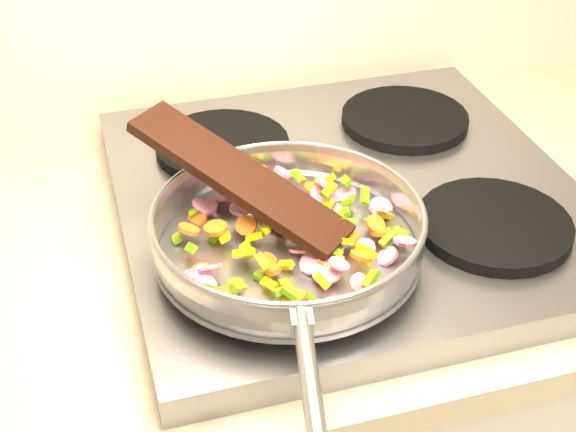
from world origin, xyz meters
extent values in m
cube|color=#939399|center=(-0.70, 1.67, 0.92)|extent=(0.60, 0.60, 0.04)
cylinder|color=black|center=(-0.84, 1.52, 0.95)|extent=(0.19, 0.19, 0.02)
cylinder|color=black|center=(-0.56, 1.52, 0.95)|extent=(0.19, 0.19, 0.02)
cylinder|color=black|center=(-0.84, 1.81, 0.95)|extent=(0.19, 0.19, 0.02)
cylinder|color=black|center=(-0.56, 1.81, 0.95)|extent=(0.19, 0.19, 0.02)
cylinder|color=#9E9EA5|center=(-0.82, 1.54, 0.96)|extent=(0.31, 0.31, 0.01)
torus|color=#9E9EA5|center=(-0.82, 1.54, 0.99)|extent=(0.35, 0.35, 0.05)
torus|color=#9E9EA5|center=(-0.82, 1.54, 1.01)|extent=(0.31, 0.31, 0.01)
cylinder|color=#9E9EA5|center=(-0.87, 1.29, 1.00)|extent=(0.06, 0.19, 0.02)
cube|color=#9E9EA5|center=(-0.85, 1.38, 1.00)|extent=(0.03, 0.03, 0.02)
cube|color=#5C9011|center=(-0.90, 1.46, 0.98)|extent=(0.02, 0.02, 0.02)
cube|color=#5C9011|center=(-0.75, 1.54, 0.99)|extent=(0.02, 0.01, 0.01)
cube|color=#5C9011|center=(-0.78, 1.52, 0.99)|extent=(0.03, 0.01, 0.01)
cylinder|color=orange|center=(-0.90, 1.48, 0.97)|extent=(0.02, 0.02, 0.01)
cube|color=#5C9011|center=(-0.77, 1.65, 0.98)|extent=(0.02, 0.02, 0.02)
cube|color=#5C9011|center=(-0.91, 1.45, 0.97)|extent=(0.02, 0.02, 0.01)
cube|color=#E1C10A|center=(-0.75, 1.63, 0.98)|extent=(0.02, 0.03, 0.02)
cube|color=#E1C10A|center=(-0.75, 1.59, 0.97)|extent=(0.02, 0.03, 0.02)
cube|color=#E1C10A|center=(-0.77, 1.55, 0.98)|extent=(0.02, 0.02, 0.01)
cylinder|color=orange|center=(-0.93, 1.52, 0.96)|extent=(0.03, 0.03, 0.01)
cube|color=#5C9011|center=(-0.80, 1.66, 0.98)|extent=(0.02, 0.02, 0.01)
cube|color=#5C9011|center=(-0.87, 1.49, 0.97)|extent=(0.02, 0.02, 0.01)
cube|color=#5C9011|center=(-0.82, 1.56, 0.98)|extent=(0.02, 0.02, 0.02)
cylinder|color=orange|center=(-0.93, 1.57, 0.98)|extent=(0.03, 0.03, 0.02)
cylinder|color=#D21464|center=(-0.90, 1.63, 0.97)|extent=(0.03, 0.03, 0.02)
cylinder|color=#D21464|center=(-0.77, 1.56, 0.98)|extent=(0.03, 0.03, 0.01)
cylinder|color=#D21464|center=(-0.72, 1.48, 0.97)|extent=(0.03, 0.04, 0.03)
cube|color=#5C9011|center=(-0.69, 1.53, 0.97)|extent=(0.02, 0.02, 0.02)
cube|color=#E1C10A|center=(-0.73, 1.64, 0.98)|extent=(0.02, 0.02, 0.01)
cylinder|color=orange|center=(-0.75, 1.51, 0.98)|extent=(0.02, 0.02, 0.02)
cube|color=#5C9011|center=(-0.76, 1.54, 0.98)|extent=(0.02, 0.02, 0.01)
cube|color=#E1C10A|center=(-0.76, 1.54, 0.99)|extent=(0.01, 0.02, 0.01)
cylinder|color=orange|center=(-0.91, 1.45, 0.98)|extent=(0.02, 0.02, 0.02)
cube|color=#E1C10A|center=(-0.85, 1.44, 0.97)|extent=(0.01, 0.02, 0.01)
cylinder|color=#D21464|center=(-0.82, 1.55, 0.99)|extent=(0.03, 0.03, 0.02)
cylinder|color=#D21464|center=(-0.81, 1.42, 0.96)|extent=(0.04, 0.04, 0.02)
cube|color=#E1C10A|center=(-0.83, 1.62, 0.97)|extent=(0.02, 0.03, 0.02)
cylinder|color=orange|center=(-0.79, 1.49, 0.97)|extent=(0.03, 0.04, 0.02)
cylinder|color=orange|center=(-0.76, 1.47, 0.99)|extent=(0.04, 0.04, 0.02)
cube|color=#5C9011|center=(-0.74, 1.57, 0.97)|extent=(0.02, 0.02, 0.02)
cube|color=#E1C10A|center=(-0.75, 1.49, 0.98)|extent=(0.02, 0.02, 0.01)
cube|color=#E1C10A|center=(-0.88, 1.51, 0.99)|extent=(0.03, 0.02, 0.02)
cylinder|color=#D21464|center=(-0.69, 1.57, 0.97)|extent=(0.04, 0.04, 0.02)
cube|color=#5C9011|center=(-0.93, 1.46, 0.99)|extent=(0.02, 0.02, 0.02)
cube|color=#5C9011|center=(-0.73, 1.59, 0.98)|extent=(0.02, 0.03, 0.02)
cylinder|color=orange|center=(-0.83, 1.58, 0.97)|extent=(0.03, 0.03, 0.02)
cube|color=#5C9011|center=(-0.69, 1.51, 0.97)|extent=(0.02, 0.02, 0.01)
cube|color=#5C9011|center=(-0.72, 1.62, 0.98)|extent=(0.01, 0.02, 0.02)
cylinder|color=#D21464|center=(-0.75, 1.62, 0.98)|extent=(0.03, 0.03, 0.02)
cylinder|color=#D21464|center=(-0.70, 1.49, 0.98)|extent=(0.04, 0.04, 0.01)
cylinder|color=#D21464|center=(-0.74, 1.51, 0.97)|extent=(0.03, 0.03, 0.02)
cube|color=#E1C10A|center=(-0.69, 1.56, 0.97)|extent=(0.02, 0.01, 0.01)
cube|color=#5C9011|center=(-0.81, 1.65, 0.98)|extent=(0.02, 0.02, 0.02)
cylinder|color=orange|center=(-0.79, 1.63, 0.98)|extent=(0.03, 0.04, 0.03)
cylinder|color=orange|center=(-0.69, 1.58, 0.97)|extent=(0.02, 0.02, 0.01)
cylinder|color=#D21464|center=(-0.77, 1.44, 0.97)|extent=(0.03, 0.03, 0.03)
cube|color=#5C9011|center=(-0.93, 1.54, 0.98)|extent=(0.02, 0.02, 0.02)
cylinder|color=#D21464|center=(-0.81, 1.67, 0.96)|extent=(0.03, 0.03, 0.01)
cube|color=#E1C10A|center=(-0.76, 1.50, 0.98)|extent=(0.02, 0.02, 0.01)
cube|color=#5C9011|center=(-0.85, 1.45, 0.98)|extent=(0.03, 0.02, 0.01)
cube|color=#5C9011|center=(-0.94, 1.58, 0.97)|extent=(0.01, 0.02, 0.01)
cylinder|color=#D21464|center=(-0.77, 1.43, 0.97)|extent=(0.03, 0.03, 0.02)
cube|color=#5C9011|center=(-0.76, 1.44, 0.98)|extent=(0.02, 0.02, 0.02)
cylinder|color=orange|center=(-0.90, 1.57, 0.98)|extent=(0.04, 0.04, 0.01)
cube|color=#5C9011|center=(-0.78, 1.51, 0.97)|extent=(0.01, 0.02, 0.02)
cylinder|color=orange|center=(-0.72, 1.52, 0.98)|extent=(0.03, 0.03, 0.02)
cube|color=#5C9011|center=(-0.77, 1.57, 0.98)|extent=(0.02, 0.02, 0.01)
cube|color=#5C9011|center=(-0.84, 1.61, 0.97)|extent=(0.02, 0.02, 0.02)
cube|color=#5C9011|center=(-0.90, 1.58, 0.97)|extent=(0.02, 0.02, 0.02)
cube|color=#E1C10A|center=(-0.86, 1.55, 0.98)|extent=(0.02, 0.02, 0.02)
cube|color=#E1C10A|center=(-0.81, 1.67, 0.99)|extent=(0.02, 0.02, 0.01)
cylinder|color=#D21464|center=(-0.79, 1.62, 0.98)|extent=(0.03, 0.04, 0.03)
cube|color=#5C9011|center=(-0.82, 1.44, 0.97)|extent=(0.02, 0.02, 0.02)
cube|color=#E1C10A|center=(-0.89, 1.55, 0.98)|extent=(0.02, 0.02, 0.02)
cylinder|color=orange|center=(-0.85, 1.49, 0.97)|extent=(0.03, 0.03, 0.01)
cube|color=#E1C10A|center=(-0.75, 1.47, 0.98)|extent=(0.02, 0.02, 0.02)
cylinder|color=#D21464|center=(-0.87, 1.64, 0.97)|extent=(0.04, 0.04, 0.02)
cube|color=#5C9011|center=(-0.76, 1.59, 0.97)|extent=(0.02, 0.02, 0.01)
cube|color=#E1C10A|center=(-0.75, 1.60, 0.99)|extent=(0.02, 0.02, 0.01)
cylinder|color=orange|center=(-0.91, 1.62, 0.97)|extent=(0.03, 0.04, 0.03)
cube|color=#E1C10A|center=(-0.81, 1.45, 0.98)|extent=(0.02, 0.02, 0.02)
cylinder|color=#D21464|center=(-0.86, 1.60, 0.98)|extent=(0.04, 0.04, 0.01)
cube|color=#5C9011|center=(-0.84, 1.63, 0.99)|extent=(0.02, 0.01, 0.02)
cube|color=#5C9011|center=(-0.75, 1.56, 0.97)|extent=(0.02, 0.02, 0.01)
cube|color=#E1C10A|center=(-0.78, 1.48, 0.97)|extent=(0.03, 0.02, 0.01)
cylinder|color=orange|center=(-0.76, 1.64, 0.97)|extent=(0.03, 0.03, 0.01)
cube|color=#5C9011|center=(-0.93, 1.51, 0.97)|extent=(0.02, 0.02, 0.01)
cylinder|color=orange|center=(-0.79, 1.53, 0.97)|extent=(0.04, 0.04, 0.02)
cube|color=#E1C10A|center=(-0.86, 1.47, 0.97)|extent=(0.02, 0.02, 0.01)
cube|color=#5C9011|center=(-0.85, 1.61, 0.98)|extent=(0.02, 0.02, 0.02)
cube|color=#5C9011|center=(-0.91, 1.63, 0.97)|extent=(0.02, 0.02, 0.02)
cylinder|color=orange|center=(-0.79, 1.52, 0.98)|extent=(0.03, 0.03, 0.02)
cylinder|color=#D21464|center=(-0.72, 1.54, 0.97)|extent=(0.03, 0.04, 0.03)
cylinder|color=#D21464|center=(-0.78, 1.46, 0.98)|extent=(0.03, 0.03, 0.01)
cylinder|color=#D21464|center=(-0.93, 1.47, 0.98)|extent=(0.03, 0.03, 0.02)
cylinder|color=#D21464|center=(-0.70, 1.55, 0.98)|extent=(0.04, 0.04, 0.02)
cube|color=#E1C10A|center=(-0.83, 1.66, 0.97)|extent=(0.02, 0.03, 0.01)
cylinder|color=#D21464|center=(-0.90, 1.63, 0.98)|extent=(0.04, 0.04, 0.02)
cube|color=#5C9011|center=(-0.78, 1.50, 0.98)|extent=(0.02, 0.03, 0.01)
cube|color=#E1C10A|center=(-0.86, 1.56, 0.97)|extent=(0.02, 0.02, 0.02)
cube|color=#E1C10A|center=(-0.85, 1.55, 0.98)|extent=(0.01, 0.02, 0.02)
cylinder|color=#D21464|center=(-0.93, 1.50, 0.98)|extent=(0.03, 0.03, 0.02)
cylinder|color=orange|center=(-0.78, 1.42, 0.97)|extent=(0.02, 0.03, 0.02)
cylinder|color=#D21464|center=(-0.80, 1.49, 0.97)|extent=(0.04, 0.04, 0.02)
cylinder|color=orange|center=(-0.80, 1.60, 0.99)|extent=(0.03, 0.03, 0.02)
cube|color=#5C9011|center=(-0.85, 1.44, 0.98)|extent=(0.02, 0.02, 0.01)
cylinder|color=#D21464|center=(-0.92, 1.50, 0.98)|extent=(0.04, 0.03, 0.03)
cylinder|color=#D21464|center=(-0.78, 1.51, 0.97)|extent=(0.03, 0.03, 0.01)
cube|color=#E1C10A|center=(-0.86, 1.41, 0.98)|extent=(0.02, 0.02, 0.01)
cylinder|color=#D21464|center=(-0.95, 1.49, 0.98)|extent=(0.03, 0.03, 0.02)
cylinder|color=orange|center=(-0.81, 1.58, 0.97)|extent=(0.03, 0.03, 0.02)
cube|color=#5C9011|center=(-0.71, 1.50, 0.98)|extent=(0.02, 0.02, 0.01)
cube|color=#5C9011|center=(-0.82, 1.58, 0.97)|extent=(0.02, 0.03, 0.01)
cylinder|color=orange|center=(-0.82, 1.64, 0.99)|extent=(0.03, 0.02, 0.02)
cylinder|color=#D21464|center=(-0.79, 1.66, 0.98)|extent=(0.03, 0.04, 0.02)
cube|color=#5C9011|center=(-0.75, 1.60, 0.98)|extent=(0.02, 0.02, 0.01)
cylinder|color=#D21464|center=(-0.72, 1.62, 0.96)|extent=(0.04, 0.04, 0.02)
cube|color=#5C9011|center=(-0.87, 1.52, 0.98)|extent=(0.01, 0.02, 0.01)
cylinder|color=orange|center=(-0.86, 1.57, 0.98)|extent=(0.03, 0.03, 0.02)
cylinder|color=#D21464|center=(-0.75, 1.61, 0.97)|extent=(0.04, 0.04, 0.02)
cube|color=#E1C10A|center=(-0.86, 1.49, 0.99)|extent=(0.02, 0.02, 0.02)
cube|color=#E1C10A|center=(-0.84, 1.50, 0.97)|extent=(0.02, 0.02, 0.02)
cylinder|color=orange|center=(-0.84, 1.43, 0.98)|extent=(0.03, 0.03, 0.02)
cylinder|color=#D21464|center=(-0.81, 1.52, 0.97)|extent=(0.04, 0.03, 0.02)
cube|color=#5C9011|center=(-0.85, 1.46, 0.97)|extent=(0.01, 0.02, 0.01)
cube|color=#E1C10A|center=(-0.81, 1.52, 0.99)|extent=(0.02, 0.02, 0.01)
cube|color=#5C9011|center=(-0.71, 1.58, 0.98)|extent=(0.02, 0.02, 0.02)
cylinder|color=#D21464|center=(-0.83, 1.41, 0.97)|extent=(0.04, 0.04, 0.02)
cylinder|color=orange|center=(-0.85, 1.51, 0.96)|extent=(0.03, 0.03, 0.02)
cylinder|color=orange|center=(-0.72, 1.52, 0.98)|extent=(0.03, 0.03, 0.02)
cylinder|color=#D21464|center=(-0.80, 1.47, 0.97)|extent=(0.04, 0.04, 0.01)
cube|color=black|center=(-0.86, 1.61, 1.02)|extent=(0.23, 0.25, 0.10)
camera|label=1|loc=(-1.03, 0.83, 1.53)|focal=50.00mm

